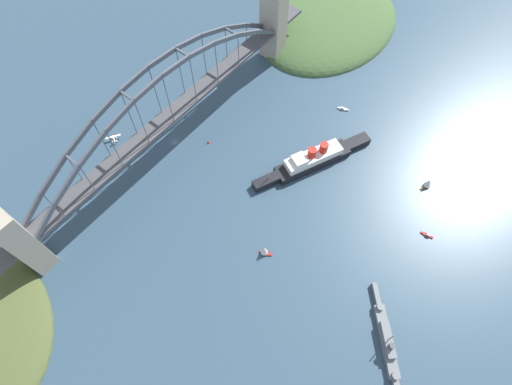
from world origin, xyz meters
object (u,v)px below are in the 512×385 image
object	(u,v)px
small_boat_1	(428,183)
channel_marker_buoy	(208,142)
small_boat_0	(343,109)
harbor_arch_bridge	(167,114)
ocean_liner	(313,159)
small_boat_3	(264,250)
seaplane_taxiing_near_bridge	(114,138)
naval_cruiser	(387,342)
small_boat_4	(427,235)

from	to	relation	value
small_boat_1	channel_marker_buoy	bearing A→B (deg)	-65.07
small_boat_0	channel_marker_buoy	xyz separation A→B (m)	(92.44, -62.47, 0.33)
harbor_arch_bridge	ocean_liner	bearing A→B (deg)	117.50
ocean_liner	small_boat_3	bearing A→B (deg)	11.22
seaplane_taxiing_near_bridge	small_boat_0	distance (m)	181.59
naval_cruiser	small_boat_1	world-z (taller)	naval_cruiser
harbor_arch_bridge	small_boat_1	world-z (taller)	harbor_arch_bridge
small_boat_0	channel_marker_buoy	distance (m)	111.56
seaplane_taxiing_near_bridge	small_boat_1	distance (m)	235.01
naval_cruiser	seaplane_taxiing_near_bridge	distance (m)	237.43
ocean_liner	small_boat_4	world-z (taller)	ocean_liner
harbor_arch_bridge	small_boat_1	bearing A→B (deg)	116.45
small_boat_0	small_boat_1	size ratio (longest dim) A/B	0.96
naval_cruiser	small_boat_3	bearing A→B (deg)	-89.71
harbor_arch_bridge	naval_cruiser	world-z (taller)	harbor_arch_bridge
harbor_arch_bridge	ocean_liner	size ratio (longest dim) A/B	3.36
small_boat_3	small_boat_4	distance (m)	110.44
naval_cruiser	seaplane_taxiing_near_bridge	xyz separation A→B (m)	(-0.42, -237.43, -0.93)
naval_cruiser	small_boat_4	world-z (taller)	naval_cruiser
harbor_arch_bridge	small_boat_3	size ratio (longest dim) A/B	29.53
small_boat_4	small_boat_3	bearing A→B (deg)	-44.85
small_boat_3	small_boat_0	bearing A→B (deg)	-169.11
small_boat_0	harbor_arch_bridge	bearing A→B (deg)	-37.75
small_boat_4	small_boat_0	bearing A→B (deg)	-119.25
small_boat_0	small_boat_3	size ratio (longest dim) A/B	0.84
seaplane_taxiing_near_bridge	channel_marker_buoy	distance (m)	72.53
small_boat_1	small_boat_4	distance (m)	39.45
small_boat_3	channel_marker_buoy	xyz separation A→B (m)	(-44.11, -88.74, -3.69)
small_boat_3	ocean_liner	bearing A→B (deg)	-168.78
harbor_arch_bridge	small_boat_0	distance (m)	139.67
harbor_arch_bridge	channel_marker_buoy	distance (m)	40.15
small_boat_0	small_boat_4	bearing A→B (deg)	60.75
harbor_arch_bridge	small_boat_4	bearing A→B (deg)	104.76
ocean_liner	channel_marker_buoy	distance (m)	80.83
ocean_liner	small_boat_0	xyz separation A→B (m)	(-58.64, -10.82, -4.93)
harbor_arch_bridge	small_boat_4	world-z (taller)	harbor_arch_bridge
small_boat_4	channel_marker_buoy	world-z (taller)	channel_marker_buoy
naval_cruiser	ocean_liner	bearing A→B (deg)	-126.17
harbor_arch_bridge	naval_cruiser	xyz separation A→B (m)	(28.40, 200.10, -28.75)
small_boat_4	small_boat_1	bearing A→B (deg)	-152.26
small_boat_3	naval_cruiser	bearing A→B (deg)	90.29
small_boat_3	channel_marker_buoy	bearing A→B (deg)	-116.43
harbor_arch_bridge	small_boat_0	world-z (taller)	harbor_arch_bridge
ocean_liner	small_boat_0	distance (m)	59.83
harbor_arch_bridge	seaplane_taxiing_near_bridge	xyz separation A→B (m)	(27.98, -37.32, -29.68)
small_boat_4	harbor_arch_bridge	bearing A→B (deg)	-75.24
ocean_liner	small_boat_0	size ratio (longest dim) A/B	10.43
naval_cruiser	small_boat_1	xyz separation A→B (m)	(-112.56, -30.91, 1.24)
ocean_liner	small_boat_0	world-z (taller)	ocean_liner
ocean_liner	channel_marker_buoy	bearing A→B (deg)	-65.24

